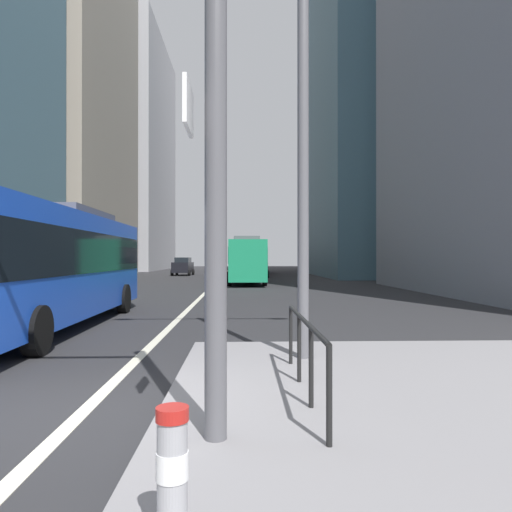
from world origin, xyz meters
TOP-DOWN VIEW (x-y plane):
  - ground_plane at (0.00, 20.00)m, footprint 160.00×160.00m
  - lane_centre_line at (0.00, 30.00)m, footprint 0.20×80.00m
  - office_tower_left_mid at (-16.00, 42.33)m, footprint 10.55×20.57m
  - office_tower_left_far at (-16.00, 70.99)m, footprint 10.99×25.93m
  - office_tower_right_mid at (17.00, 44.62)m, footprint 13.87×22.17m
  - office_tower_right_far at (17.00, 66.37)m, footprint 10.90×16.19m
  - city_bus_blue_oncoming at (-3.28, 7.01)m, footprint 2.81×11.36m
  - city_bus_red_receding at (2.28, 29.77)m, footprint 2.87×11.76m
  - city_bus_red_distant at (3.73, 51.53)m, footprint 2.91×11.53m
  - car_oncoming_mid at (-4.37, 45.54)m, footprint 2.20×4.08m
  - car_receding_near at (3.68, 40.66)m, footprint 2.20×4.54m
  - traffic_signal_gantry at (-0.26, -1.35)m, footprint 5.97×0.65m
  - street_lamp_post at (3.07, 2.36)m, footprint 5.50×0.32m
  - bollard_left at (1.57, -3.21)m, footprint 0.20×0.20m
  - pedestrian_railing at (2.80, 0.18)m, footprint 0.06×3.54m

SIDE VIEW (x-z plane):
  - ground_plane at x=0.00m, z-range 0.00..0.00m
  - lane_centre_line at x=0.00m, z-range 0.00..0.01m
  - bollard_left at x=1.57m, z-range 0.20..1.10m
  - pedestrian_railing at x=2.80m, z-range 0.36..1.34m
  - car_oncoming_mid at x=-4.37m, z-range 0.02..1.96m
  - car_receding_near at x=3.68m, z-range 0.02..1.96m
  - city_bus_blue_oncoming at x=-3.28m, z-range 0.14..3.54m
  - city_bus_red_distant at x=3.73m, z-range 0.14..3.54m
  - city_bus_red_receding at x=2.28m, z-range 0.14..3.54m
  - traffic_signal_gantry at x=-0.26m, z-range 1.10..7.10m
  - street_lamp_post at x=3.07m, z-range 1.28..9.28m
  - office_tower_left_far at x=-16.00m, z-range 0.00..36.66m
  - office_tower_right_far at x=17.00m, z-range 0.00..36.81m
  - office_tower_left_mid at x=-16.00m, z-range 0.00..43.94m
  - office_tower_right_mid at x=17.00m, z-range 0.00..45.60m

